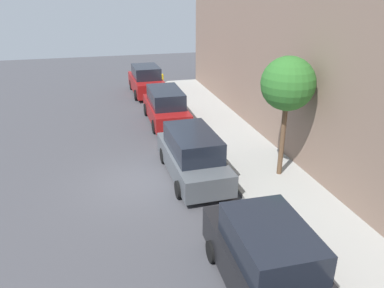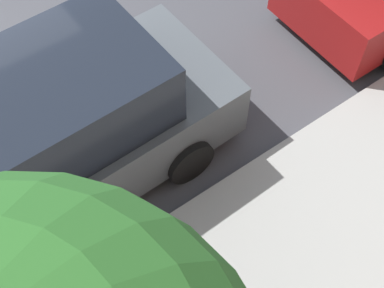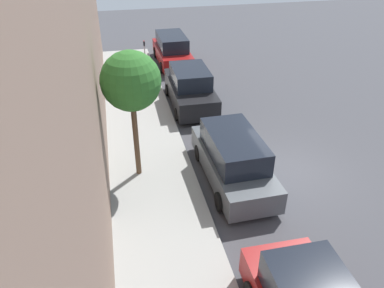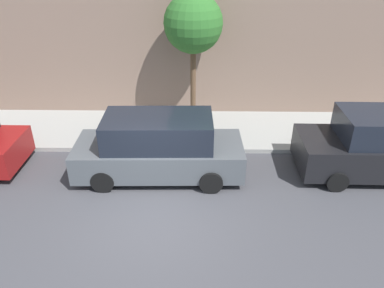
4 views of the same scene
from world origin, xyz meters
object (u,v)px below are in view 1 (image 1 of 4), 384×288
parked_suv_second (268,263)px  street_tree (288,84)px  parked_suv_fifth (146,81)px  parked_minivan_fourth (166,107)px  fire_hydrant (162,78)px  parked_minivan_third (192,155)px

parked_suv_second → street_tree: street_tree is taller
parked_suv_second → parked_suv_fifth: bearing=90.3°
parked_minivan_fourth → fire_hydrant: (1.44, 8.89, -0.43)m
parked_minivan_fourth → street_tree: street_tree is taller
parked_minivan_third → fire_hydrant: parked_minivan_third is taller
parked_suv_fifth → street_tree: 14.70m
parked_minivan_third → parked_suv_second: bearing=-88.5°
parked_suv_second → parked_suv_fifth: 19.64m
parked_suv_fifth → street_tree: (3.30, -14.03, 2.87)m
fire_hydrant → parked_minivan_fourth: bearing=-99.2°
parked_minivan_fourth → fire_hydrant: size_ratio=7.12×
parked_minivan_third → street_tree: street_tree is taller
parked_minivan_fourth → street_tree: 8.75m
parked_suv_second → street_tree: size_ratio=1.03×
parked_suv_fifth → street_tree: street_tree is taller
parked_suv_second → parked_minivan_fourth: bearing=89.8°
parked_minivan_third → parked_minivan_fourth: size_ratio=1.01×
parked_minivan_fourth → parked_suv_second: bearing=-90.2°
parked_suv_fifth → parked_suv_second: bearing=-89.7°
parked_minivan_third → parked_minivan_fourth: 6.69m
parked_suv_second → parked_minivan_third: parked_suv_second is taller
fire_hydrant → street_tree: bearing=-84.1°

